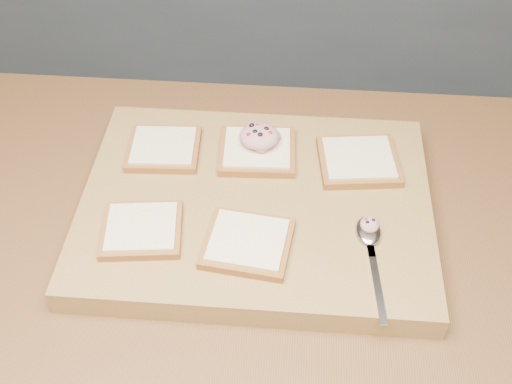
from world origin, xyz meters
TOP-DOWN VIEW (x-y plane):
  - back_counter at (0.00, 1.43)m, footprint 3.60×0.62m
  - cutting_board at (-0.07, 0.06)m, footprint 0.53×0.40m
  - bread_far_left at (-0.23, 0.15)m, footprint 0.12×0.11m
  - bread_far_center at (-0.08, 0.16)m, footprint 0.13×0.12m
  - bread_far_right at (0.09, 0.15)m, footprint 0.14×0.13m
  - bread_near_left at (-0.23, -0.02)m, footprint 0.12×0.12m
  - bread_near_center at (-0.07, -0.04)m, footprint 0.13×0.12m
  - tuna_salad_dollop at (-0.07, 0.17)m, footprint 0.06×0.06m
  - spoon at (0.10, -0.01)m, footprint 0.04×0.18m
  - spoon_salad at (0.10, 0.00)m, footprint 0.03×0.03m

SIDE VIEW (x-z plane):
  - back_counter at x=0.00m, z-range 0.00..0.94m
  - cutting_board at x=-0.07m, z-range 0.90..0.94m
  - spoon at x=0.10m, z-range 0.94..0.95m
  - bread_near_left at x=-0.23m, z-range 0.94..0.96m
  - bread_far_left at x=-0.23m, z-range 0.94..0.96m
  - bread_near_center at x=-0.07m, z-range 0.94..0.96m
  - bread_far_center at x=-0.08m, z-range 0.94..0.96m
  - bread_far_right at x=0.09m, z-range 0.94..0.96m
  - spoon_salad at x=0.10m, z-range 0.95..0.97m
  - tuna_salad_dollop at x=-0.07m, z-range 0.96..0.99m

